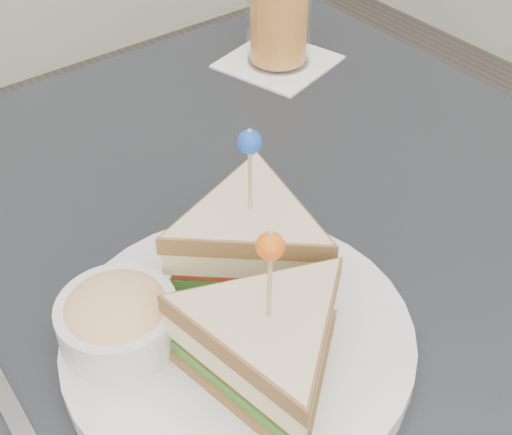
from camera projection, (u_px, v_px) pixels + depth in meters
name	position (u px, v px, depth m)	size (l,w,h in m)	color
table	(254.00, 335.00, 0.63)	(0.80, 0.80, 0.75)	black
plate_meal	(241.00, 304.00, 0.50)	(0.29, 0.29, 0.15)	silver
drink_set	(279.00, 10.00, 0.81)	(0.14, 0.14, 0.15)	white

